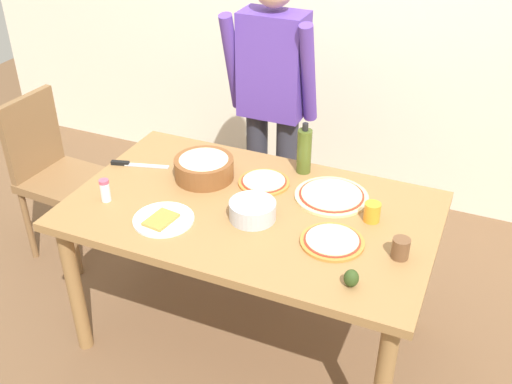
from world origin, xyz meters
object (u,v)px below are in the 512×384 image
(plate_with_slice, at_px, (163,219))
(avocado, at_px, (351,278))
(pizza_second_cooked, at_px, (264,182))
(cup_small_brown, at_px, (401,248))
(cup_orange, at_px, (372,212))
(salt_shaker, at_px, (105,190))
(mixing_bowl_steel, at_px, (253,210))
(chef_knife, at_px, (133,164))
(popcorn_bowl, at_px, (204,166))
(pizza_cooked_on_tray, at_px, (332,241))
(pizza_raw_on_board, at_px, (331,196))
(person_cook, at_px, (272,99))
(dining_table, at_px, (252,224))
(chair_wooden_left, at_px, (52,168))
(olive_oil_bottle, at_px, (304,151))

(plate_with_slice, distance_m, avocado, 0.85)
(pizza_second_cooked, bearing_deg, cup_small_brown, -23.29)
(plate_with_slice, xyz_separation_m, cup_orange, (0.81, 0.35, 0.03))
(plate_with_slice, xyz_separation_m, salt_shaker, (-0.32, 0.04, 0.04))
(salt_shaker, bearing_deg, plate_with_slice, -7.16)
(pizza_second_cooked, distance_m, avocado, 0.78)
(mixing_bowl_steel, xyz_separation_m, chef_knife, (-0.72, 0.19, -0.03))
(popcorn_bowl, bearing_deg, pizza_cooked_on_tray, -19.80)
(pizza_raw_on_board, bearing_deg, mixing_bowl_steel, -131.81)
(mixing_bowl_steel, xyz_separation_m, avocado, (0.50, -0.26, -0.01))
(person_cook, bearing_deg, cup_orange, -42.09)
(cup_small_brown, bearing_deg, avocado, -118.42)
(cup_orange, height_order, avocado, cup_orange)
(avocado, bearing_deg, salt_shaker, 173.79)
(popcorn_bowl, height_order, mixing_bowl_steel, popcorn_bowl)
(person_cook, height_order, popcorn_bowl, person_cook)
(dining_table, bearing_deg, plate_with_slice, -140.79)
(chair_wooden_left, distance_m, olive_oil_bottle, 1.47)
(dining_table, relative_size, pizza_cooked_on_tray, 6.14)
(cup_small_brown, bearing_deg, plate_with_slice, -171.12)
(olive_oil_bottle, bearing_deg, pizza_second_cooked, -126.04)
(person_cook, bearing_deg, olive_oil_bottle, -49.74)
(dining_table, distance_m, pizza_second_cooked, 0.23)
(pizza_raw_on_board, distance_m, chef_knife, 0.99)
(chair_wooden_left, height_order, plate_with_slice, chair_wooden_left)
(person_cook, relative_size, mixing_bowl_steel, 8.10)
(cup_orange, xyz_separation_m, avocado, (0.03, -0.44, -0.01))
(chair_wooden_left, xyz_separation_m, chef_knife, (0.64, -0.12, 0.23))
(pizza_cooked_on_tray, relative_size, cup_orange, 3.07)
(pizza_raw_on_board, distance_m, cup_orange, 0.24)
(plate_with_slice, height_order, cup_orange, cup_orange)
(person_cook, relative_size, salt_shaker, 15.28)
(chair_wooden_left, height_order, chef_knife, chair_wooden_left)
(person_cook, bearing_deg, salt_shaker, -112.99)
(dining_table, relative_size, chef_knife, 5.59)
(mixing_bowl_steel, bearing_deg, popcorn_bowl, 147.35)
(popcorn_bowl, xyz_separation_m, chef_knife, (-0.38, -0.04, -0.05))
(pizza_raw_on_board, xyz_separation_m, avocado, (0.24, -0.55, 0.03))
(cup_orange, distance_m, cup_small_brown, 0.26)
(plate_with_slice, xyz_separation_m, cup_small_brown, (0.97, 0.15, 0.03))
(plate_with_slice, xyz_separation_m, chef_knife, (-0.38, 0.36, -0.00))
(pizza_raw_on_board, xyz_separation_m, chef_knife, (-0.99, -0.11, -0.00))
(pizza_cooked_on_tray, relative_size, cup_small_brown, 3.07)
(popcorn_bowl, height_order, olive_oil_bottle, olive_oil_bottle)
(chair_wooden_left, height_order, salt_shaker, chair_wooden_left)
(popcorn_bowl, distance_m, salt_shaker, 0.47)
(pizza_raw_on_board, distance_m, popcorn_bowl, 0.61)
(plate_with_slice, distance_m, chef_knife, 0.52)
(dining_table, distance_m, person_cook, 0.83)
(plate_with_slice, xyz_separation_m, avocado, (0.84, -0.09, 0.03))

